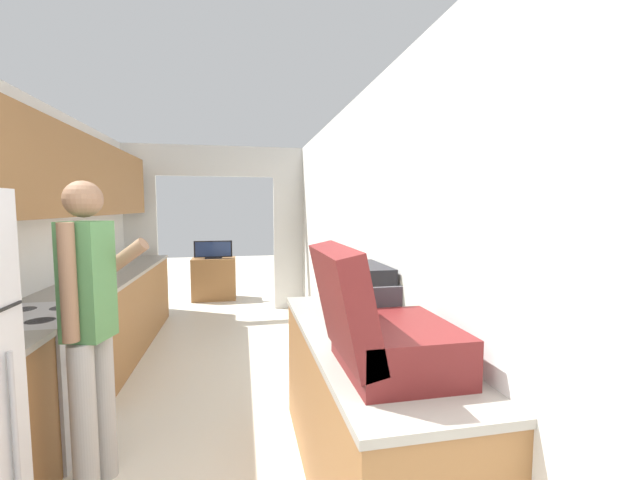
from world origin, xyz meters
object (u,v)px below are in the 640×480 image
(person, at_px, (89,326))
(book_stack, at_px, (369,327))
(tv_cabinet, at_px, (214,279))
(microwave, at_px, (358,288))
(range_oven, at_px, (35,381))
(television, at_px, (213,250))
(knife, at_px, (74,294))
(suitcase, at_px, (379,331))

(person, distance_m, book_stack, 1.55)
(tv_cabinet, bearing_deg, microwave, -74.59)
(range_oven, distance_m, television, 4.16)
(person, height_order, book_stack, person)
(knife, bearing_deg, microwave, -55.81)
(microwave, bearing_deg, television, 105.55)
(range_oven, bearing_deg, television, 77.76)
(microwave, height_order, book_stack, microwave)
(suitcase, bearing_deg, television, 101.00)
(range_oven, bearing_deg, microwave, -9.59)
(suitcase, height_order, book_stack, suitcase)
(microwave, relative_size, knife, 1.65)
(suitcase, xyz_separation_m, microwave, (0.19, 0.92, -0.02))
(range_oven, distance_m, book_stack, 2.24)
(book_stack, height_order, knife, book_stack)
(range_oven, bearing_deg, tv_cabinet, 77.89)
(person, xyz_separation_m, book_stack, (1.52, -0.33, -0.00))
(suitcase, bearing_deg, tv_cabinet, 100.92)
(microwave, bearing_deg, knife, 155.43)
(television, bearing_deg, knife, -103.76)
(person, relative_size, tv_cabinet, 2.39)
(range_oven, xyz_separation_m, tv_cabinet, (0.88, 4.09, -0.10))
(microwave, bearing_deg, suitcase, -101.71)
(range_oven, relative_size, tv_cabinet, 1.43)
(microwave, xyz_separation_m, tv_cabinet, (-1.23, 4.45, -0.70))
(range_oven, relative_size, knife, 3.46)
(suitcase, bearing_deg, book_stack, 75.93)
(microwave, height_order, tv_cabinet, microwave)
(television, relative_size, knife, 2.10)
(suitcase, distance_m, book_stack, 0.50)
(person, distance_m, tv_cabinet, 4.62)
(microwave, height_order, television, microwave)
(television, bearing_deg, tv_cabinet, 90.00)
(suitcase, relative_size, knife, 1.89)
(person, bearing_deg, microwave, -70.21)
(tv_cabinet, height_order, knife, knife)
(microwave, relative_size, television, 0.79)
(range_oven, bearing_deg, knife, 86.94)
(person, xyz_separation_m, knife, (-0.48, 1.07, -0.03))
(book_stack, relative_size, television, 0.50)
(knife, bearing_deg, television, 45.00)
(book_stack, relative_size, knife, 1.04)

